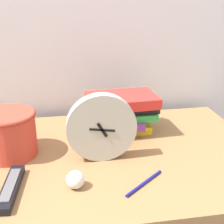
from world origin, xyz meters
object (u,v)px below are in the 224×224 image
at_px(desk_clock, 102,128).
at_px(crumpled_paper_ball, 75,180).
at_px(book_stack, 120,112).
at_px(basket, 9,132).
at_px(pen, 144,183).
at_px(tv_remote, 11,188).

relative_size(desk_clock, crumpled_paper_ball, 4.33).
height_order(book_stack, crumpled_paper_ball, book_stack).
bearing_deg(book_stack, basket, -163.05).
bearing_deg(crumpled_paper_ball, desk_clock, 56.77).
bearing_deg(basket, desk_clock, -15.18).
distance_m(desk_clock, pen, 0.20).
xyz_separation_m(basket, crumpled_paper_ball, (0.18, -0.21, -0.05)).
bearing_deg(pen, desk_clock, 121.38).
xyz_separation_m(book_stack, basket, (-0.36, -0.11, 0.00)).
bearing_deg(crumpled_paper_ball, pen, -5.03).
distance_m(tv_remote, pen, 0.34).
distance_m(book_stack, tv_remote, 0.46).
height_order(book_stack, basket, book_stack).
xyz_separation_m(desk_clock, book_stack, (0.09, 0.18, -0.03)).
bearing_deg(desk_clock, basket, 164.82).
bearing_deg(basket, pen, -31.59).
height_order(desk_clock, basket, desk_clock).
xyz_separation_m(desk_clock, tv_remote, (-0.25, -0.12, -0.09)).
bearing_deg(book_stack, tv_remote, -137.78).
relative_size(book_stack, tv_remote, 1.36).
height_order(crumpled_paper_ball, pen, crumpled_paper_ball).
relative_size(tv_remote, crumpled_paper_ball, 4.04).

